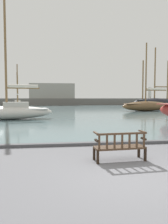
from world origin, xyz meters
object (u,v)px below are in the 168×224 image
object	(u,v)px
sailboat_distant_harbor	(147,105)
sailboat_nearest_starboard	(18,105)
sailboat_far_port	(10,111)
sailboat_outer_starboard	(155,101)
park_bench	(120,146)

from	to	relation	value
sailboat_distant_harbor	sailboat_nearest_starboard	world-z (taller)	sailboat_distant_harbor
sailboat_far_port	sailboat_distant_harbor	distance (m)	20.58
sailboat_distant_harbor	sailboat_outer_starboard	world-z (taller)	sailboat_outer_starboard
sailboat_far_port	sailboat_nearest_starboard	xyz separation A→B (m)	(-2.31, 18.40, -0.04)
park_bench	sailboat_distant_harbor	size ratio (longest dim) A/B	0.16
park_bench	sailboat_outer_starboard	distance (m)	44.08
park_bench	sailboat_far_port	world-z (taller)	sailboat_far_port
sailboat_distant_harbor	sailboat_nearest_starboard	bearing A→B (deg)	159.11
park_bench	sailboat_far_port	xyz separation A→B (m)	(-5.99, 13.43, 0.39)
sailboat_far_port	sailboat_outer_starboard	distance (m)	36.69
sailboat_far_port	sailboat_distant_harbor	size ratio (longest dim) A/B	1.12
park_bench	sailboat_outer_starboard	bearing A→B (deg)	62.91
sailboat_distant_harbor	sailboat_nearest_starboard	distance (m)	21.19
sailboat_far_port	sailboat_distant_harbor	xyz separation A→B (m)	(17.49, 10.84, 0.05)
park_bench	sailboat_nearest_starboard	bearing A→B (deg)	104.61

